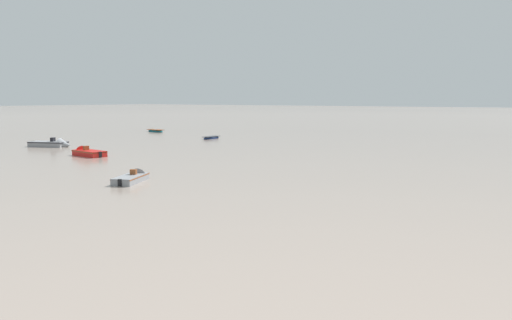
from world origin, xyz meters
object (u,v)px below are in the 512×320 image
Objects in this scene: rowboat_moored_2 at (156,131)px; motorboat_moored_1 at (86,153)px; motorboat_moored_3 at (54,145)px; rowboat_moored_1 at (211,138)px; motorboat_moored_0 at (134,178)px.

motorboat_moored_1 is at bearing 132.83° from rowboat_moored_2.
motorboat_moored_3 is (10.43, -28.35, 0.09)m from rowboat_moored_2.
rowboat_moored_1 is 23.91m from motorboat_moored_3.
rowboat_moored_2 is at bearing 20.23° from motorboat_moored_0.
motorboat_moored_1 reaches higher than rowboat_moored_2.
motorboat_moored_0 is 57.44m from rowboat_moored_2.
motorboat_moored_0 reaches higher than rowboat_moored_2.
motorboat_moored_0 is 0.75× the size of motorboat_moored_3.
motorboat_moored_1 is at bearing 39.96° from motorboat_moored_0.
motorboat_moored_3 reaches higher than rowboat_moored_2.
motorboat_moored_3 reaches higher than motorboat_moored_1.
motorboat_moored_0 is 19.80m from motorboat_moored_1.
rowboat_moored_2 is (-19.37, 6.17, 0.03)m from rowboat_moored_1.
motorboat_moored_1 is (-17.90, 8.47, 0.04)m from motorboat_moored_0.
motorboat_moored_1 reaches higher than rowboat_moored_1.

